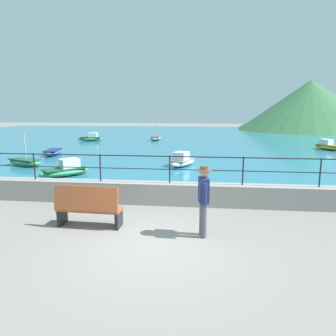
% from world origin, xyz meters
% --- Properties ---
extents(ground_plane, '(120.00, 120.00, 0.00)m').
position_xyz_m(ground_plane, '(0.00, 0.00, 0.00)').
color(ground_plane, slate).
extents(promenade_wall, '(20.00, 0.56, 0.70)m').
position_xyz_m(promenade_wall, '(0.00, 3.20, 0.35)').
color(promenade_wall, gray).
rests_on(promenade_wall, ground).
extents(railing, '(18.44, 0.04, 0.90)m').
position_xyz_m(railing, '(0.00, 3.20, 1.34)').
color(railing, black).
rests_on(railing, promenade_wall).
extents(lake_water, '(64.00, 44.32, 0.06)m').
position_xyz_m(lake_water, '(0.00, 25.84, 0.03)').
color(lake_water, '#236B89').
rests_on(lake_water, ground).
extents(hill_main, '(19.50, 19.50, 6.98)m').
position_xyz_m(hill_main, '(15.38, 40.61, 3.49)').
color(hill_main, '#33663D').
rests_on(hill_main, ground).
extents(hill_secondary, '(16.44, 16.44, 4.36)m').
position_xyz_m(hill_secondary, '(14.36, 45.97, 2.18)').
color(hill_secondary, '#33663D').
rests_on(hill_secondary, ground).
extents(bench_main, '(1.72, 0.62, 1.13)m').
position_xyz_m(bench_main, '(-1.88, 0.90, 0.56)').
color(bench_main, '#9E4C28').
rests_on(bench_main, ground).
extents(person_walking, '(0.38, 0.56, 1.75)m').
position_xyz_m(person_walking, '(1.10, 0.64, 0.98)').
color(person_walking, '#4C4C56').
rests_on(person_walking, ground).
extents(boat_0, '(0.93, 2.31, 2.21)m').
position_xyz_m(boat_0, '(-3.69, 23.84, 0.26)').
color(boat_0, gray).
rests_on(boat_0, lake_water).
extents(boat_1, '(2.41, 1.25, 0.76)m').
position_xyz_m(boat_1, '(-9.66, 22.28, 0.33)').
color(boat_1, '#338C59').
rests_on(boat_1, lake_water).
extents(boat_2, '(2.47, 1.75, 1.72)m').
position_xyz_m(boat_2, '(-8.48, 9.06, 0.26)').
color(boat_2, '#338C59').
rests_on(boat_2, lake_water).
extents(boat_3, '(2.27, 2.26, 0.76)m').
position_xyz_m(boat_3, '(-5.17, 6.78, 0.33)').
color(boat_3, '#338C59').
rests_on(boat_3, lake_water).
extents(boat_4, '(1.62, 2.47, 0.76)m').
position_xyz_m(boat_4, '(-0.08, 10.04, 0.33)').
color(boat_4, white).
rests_on(boat_4, lake_water).
extents(boat_5, '(2.00, 2.42, 0.76)m').
position_xyz_m(boat_5, '(10.14, 18.03, 0.33)').
color(boat_5, gold).
rests_on(boat_5, lake_water).
extents(boat_6, '(1.25, 2.41, 0.36)m').
position_xyz_m(boat_6, '(-8.83, 12.95, 0.26)').
color(boat_6, '#2D4C9E').
rests_on(boat_6, lake_water).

